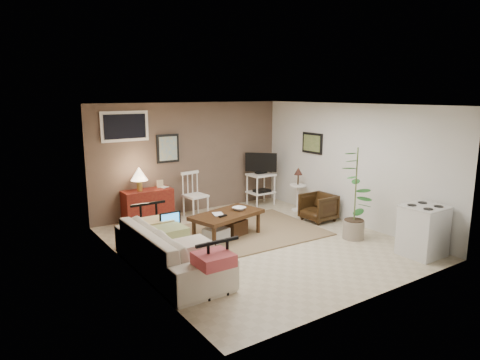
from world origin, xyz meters
TOP-DOWN VIEW (x-y plane):
  - floor at (0.00, 0.00)m, footprint 5.00×5.00m
  - art_back at (-0.55, 2.48)m, footprint 0.50×0.03m
  - art_right at (2.23, 1.05)m, footprint 0.03×0.60m
  - window at (-1.45, 2.48)m, footprint 0.96×0.03m
  - rug at (0.22, 0.57)m, footprint 2.62×2.12m
  - coffee_table at (-0.34, 0.50)m, footprint 1.45×0.98m
  - sofa at (-1.80, -0.26)m, footprint 0.68×2.32m
  - sofa_pillows at (-1.74, -0.53)m, footprint 0.45×2.21m
  - sofa_end_rails at (-1.67, -0.26)m, footprint 0.63×2.32m
  - laptop at (-1.58, 0.14)m, footprint 0.36×0.26m
  - red_console at (-1.14, 2.29)m, footprint 1.00×0.44m
  - spindle_chair at (-0.13, 2.09)m, footprint 0.48×0.48m
  - tv_stand at (1.62, 2.10)m, footprint 0.58×0.55m
  - side_table at (1.98, 1.20)m, footprint 0.37×0.37m
  - armchair at (1.81, 0.38)m, footprint 0.57×0.61m
  - potted_plant at (1.56, -0.79)m, footprint 0.42×0.42m
  - stove at (1.86, -1.96)m, footprint 0.64×0.60m
  - bowl at (-0.04, 0.54)m, footprint 0.24×0.13m
  - book_table at (-0.60, 0.52)m, footprint 0.17×0.06m
  - book_console at (-0.83, 2.29)m, footprint 0.15×0.06m

SIDE VIEW (x-z plane):
  - floor at x=0.00m, z-range 0.00..0.00m
  - rug at x=0.22m, z-range 0.00..0.02m
  - coffee_table at x=-0.34m, z-range 0.03..0.53m
  - armchair at x=1.81m, z-range 0.00..0.62m
  - sofa_end_rails at x=-1.67m, z-range 0.00..0.78m
  - red_console at x=-1.14m, z-range -0.18..0.98m
  - stove at x=1.86m, z-range 0.00..0.83m
  - spindle_chair at x=-0.13m, z-range -0.03..0.92m
  - sofa at x=-1.80m, z-range 0.00..0.91m
  - sofa_pillows at x=-1.74m, z-range 0.48..0.64m
  - laptop at x=-1.58m, z-range 0.47..0.71m
  - bowl at x=-0.04m, z-range 0.47..0.71m
  - book_table at x=-0.60m, z-range 0.47..0.71m
  - side_table at x=1.98m, z-range 0.12..1.10m
  - tv_stand at x=1.62m, z-range 0.04..1.27m
  - book_console at x=-0.83m, z-range 0.67..0.87m
  - potted_plant at x=1.56m, z-range 0.05..1.74m
  - art_back at x=-0.55m, z-range 1.15..1.75m
  - art_right at x=2.23m, z-range 1.29..1.75m
  - window at x=-1.45m, z-range 1.65..2.25m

